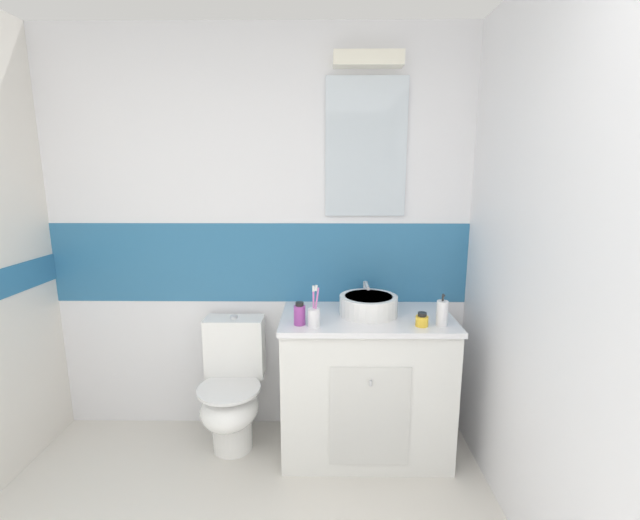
{
  "coord_description": "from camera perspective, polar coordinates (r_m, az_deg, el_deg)",
  "views": [
    {
      "loc": [
        0.41,
        -0.2,
        1.64
      ],
      "look_at": [
        0.39,
        1.89,
        1.22
      ],
      "focal_mm": 23.75,
      "sensor_mm": 36.0,
      "label": 1
    }
  ],
  "objects": [
    {
      "name": "toilet",
      "position": [
        2.73,
        -11.76,
        -16.71
      ],
      "size": [
        0.37,
        0.5,
        0.79
      ],
      "color": "white",
      "rests_on": "ground_plane"
    },
    {
      "name": "sink_basin",
      "position": [
        2.47,
        6.54,
        -5.94
      ],
      "size": [
        0.33,
        0.38,
        0.15
      ],
      "color": "white",
      "rests_on": "vanity_cabinet"
    },
    {
      "name": "lotion_bottle_short",
      "position": [
        2.29,
        -2.76,
        -7.3
      ],
      "size": [
        0.06,
        0.06,
        0.13
      ],
      "color": "#993F99",
      "rests_on": "vanity_cabinet"
    },
    {
      "name": "toothbrush_cup",
      "position": [
        2.26,
        -0.82,
        -7.53
      ],
      "size": [
        0.06,
        0.06,
        0.23
      ],
      "color": "white",
      "rests_on": "vanity_cabinet"
    },
    {
      "name": "vanity_cabinet",
      "position": [
        2.64,
        6.09,
        -16.16
      ],
      "size": [
        0.98,
        0.56,
        0.85
      ],
      "color": "silver",
      "rests_on": "ground_plane"
    },
    {
      "name": "hair_gel_jar",
      "position": [
        2.34,
        13.57,
        -7.87
      ],
      "size": [
        0.07,
        0.07,
        0.08
      ],
      "color": "yellow",
      "rests_on": "vanity_cabinet"
    },
    {
      "name": "wall_right_plain",
      "position": [
        1.73,
        33.68,
        -3.68
      ],
      "size": [
        0.1,
        3.48,
        2.5
      ],
      "primitive_type": "cube",
      "color": "white",
      "rests_on": "ground_plane"
    },
    {
      "name": "soap_dispenser",
      "position": [
        2.37,
        16.12,
        -6.87
      ],
      "size": [
        0.06,
        0.06,
        0.18
      ],
      "color": "white",
      "rests_on": "vanity_cabinet"
    },
    {
      "name": "wall_back_tiled",
      "position": [
        2.7,
        -7.9,
        3.14
      ],
      "size": [
        3.2,
        0.2,
        2.5
      ],
      "color": "white",
      "rests_on": "ground_plane"
    }
  ]
}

